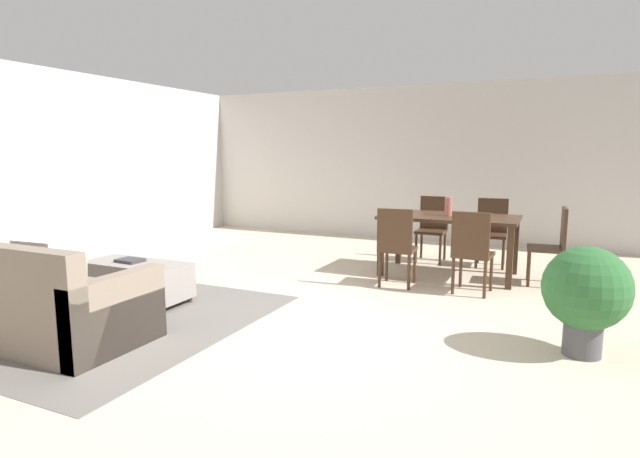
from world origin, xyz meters
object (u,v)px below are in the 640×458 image
Objects in this scene: couch at (27,302)px; dining_chair_far_right at (492,228)px; dining_chair_near_left at (396,243)px; dining_chair_head_east at (554,241)px; book_on_ottoman at (130,260)px; dining_chair_far_left at (432,225)px; ottoman_table at (137,279)px; vase_centerpiece at (448,206)px; potted_plant at (586,292)px; dining_table at (449,223)px; dining_chair_near_right at (472,248)px.

dining_chair_far_right reaches higher than couch.
dining_chair_near_left is 1.00× the size of dining_chair_head_east.
couch reaches higher than book_on_ottoman.
ottoman_table is at bearing -124.53° from dining_chair_far_left.
vase_centerpiece is 0.27× the size of potted_plant.
dining_table is at bearing 53.38° from couch.
dining_chair_near_left is 1.88m from dining_chair_far_right.
dining_chair_far_left is 1.00× the size of dining_chair_head_east.
dining_chair_far_left is (-0.39, 0.81, -0.15)m from dining_table.
couch is 5.13m from dining_chair_far_left.
dining_table is at bearing 42.71° from book_on_ottoman.
book_on_ottoman is (-2.78, -2.57, -0.24)m from dining_table.
dining_chair_near_right is (3.11, 1.74, 0.28)m from ottoman_table.
dining_chair_far_left and dining_chair_far_right have the same top height.
dining_chair_near_right is at bearing 28.80° from book_on_ottoman.
couch is 5.46m from dining_chair_head_east.
dining_chair_far_left is at bearing 121.49° from potted_plant.
dining_chair_near_right is 1.15m from dining_chair_head_east.
dining_chair_head_east is at bearing 45.65° from dining_chair_near_right.
vase_centerpiece is at bearing 123.88° from potted_plant.
dining_chair_far_right is at bearing 54.89° from couch.
dining_chair_near_right is at bearing 127.14° from potted_plant.
ottoman_table is 0.69× the size of dining_table.
dining_table is at bearing 116.49° from dining_chair_near_right.
book_on_ottoman is at bearing 90.37° from couch.
dining_chair_far_left is at bearing 54.69° from book_on_ottoman.
dining_chair_far_left and dining_chair_head_east have the same top height.
potted_plant is at bearing -56.12° from vase_centerpiece.
dining_chair_far_right is 3.94× the size of vase_centerpiece.
dining_chair_near_left is (2.28, 1.70, 0.28)m from ottoman_table.
dining_chair_far_left is 1.79m from dining_chair_head_east.
vase_centerpiece is 2.66m from potted_plant.
ottoman_table is at bearing -175.07° from potted_plant.
ottoman_table is 4.61m from dining_chair_far_right.
dining_chair_far_left is at bearing 62.30° from couch.
dining_chair_far_left reaches higher than ottoman_table.
dining_chair_near_right is at bearing -62.34° from vase_centerpiece.
dining_chair_near_right is 1.81m from dining_chair_far_left.
dining_chair_far_right is 1.13m from dining_chair_head_east.
dining_table is 1.80× the size of dining_chair_near_right.
couch is 1.18m from ottoman_table.
couch is 4.32m from dining_chair_near_right.
dining_chair_head_east is 1.08× the size of potted_plant.
dining_chair_near_right is 0.98m from vase_centerpiece.
potted_plant is at bearing 4.93° from ottoman_table.
dining_table is at bearing 63.41° from dining_chair_near_left.
book_on_ottoman is at bearing -137.29° from dining_table.
dining_chair_far_right is (3.20, 4.55, 0.22)m from couch.
potted_plant is (4.23, 1.53, 0.21)m from couch.
dining_chair_head_east is (1.64, 0.86, 0.00)m from dining_chair_near_left.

